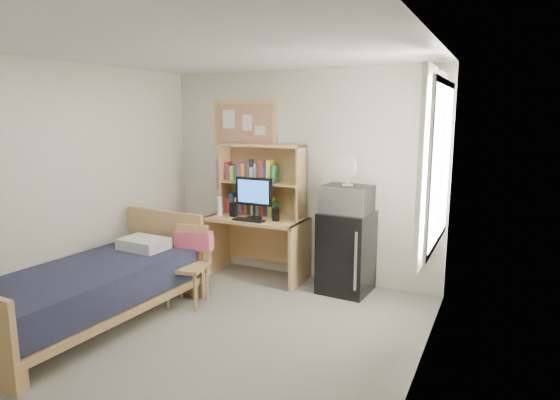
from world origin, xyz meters
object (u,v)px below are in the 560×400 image
at_px(desk, 257,248).
at_px(microwave, 347,199).
at_px(speaker_right, 276,214).
at_px(desk_fan, 348,172).
at_px(bulletin_board, 245,125).
at_px(mini_fridge, 346,252).
at_px(bed, 89,297).
at_px(speaker_left, 233,209).
at_px(monitor, 254,198).
at_px(desk_chair, 187,266).

height_order(desk, microwave, microwave).
bearing_deg(speaker_right, desk_fan, 4.43).
xyz_separation_m(bulletin_board, mini_fridge, (1.51, -0.28, -1.45)).
relative_size(mini_fridge, speaker_right, 5.84).
relative_size(desk, desk_fan, 4.08).
bearing_deg(bed, speaker_left, 77.93).
xyz_separation_m(bulletin_board, monitor, (0.33, -0.38, -0.88)).
bearing_deg(monitor, desk_fan, 3.30).
distance_m(bed, speaker_right, 2.26).
distance_m(bulletin_board, desk_chair, 2.06).
distance_m(speaker_right, microwave, 0.91).
bearing_deg(speaker_left, mini_fridge, 3.40).
xyz_separation_m(monitor, microwave, (1.17, 0.07, 0.07)).
bearing_deg(desk, microwave, 0.38).
bearing_deg(speaker_left, desk_fan, 2.63).
relative_size(speaker_left, speaker_right, 1.13).
xyz_separation_m(bed, desk_fan, (1.98, 1.96, 1.12)).
relative_size(microwave, desk_fan, 1.77).
height_order(mini_fridge, speaker_right, mini_fridge).
distance_m(mini_fridge, speaker_right, 0.96).
xyz_separation_m(bulletin_board, desk, (0.33, -0.32, -1.53)).
height_order(desk, desk_chair, desk_chair).
height_order(bed, microwave, microwave).
xyz_separation_m(bed, speaker_left, (0.50, 1.89, 0.58)).
xyz_separation_m(desk, desk_chair, (-0.25, -1.11, 0.04)).
height_order(bulletin_board, monitor, bulletin_board).
relative_size(mini_fridge, bed, 0.45).
height_order(bed, speaker_right, speaker_right).
distance_m(monitor, microwave, 1.18).
bearing_deg(desk_fan, microwave, 0.00).
distance_m(mini_fridge, speaker_left, 1.53).
bearing_deg(desk_chair, speaker_right, 50.23).
xyz_separation_m(mini_fridge, monitor, (-1.17, -0.09, 0.56)).
relative_size(mini_fridge, speaker_left, 5.18).
bearing_deg(desk_fan, speaker_right, -171.77).
xyz_separation_m(desk, desk_fan, (1.17, 0.01, 1.03)).
height_order(bulletin_board, desk, bulletin_board).
height_order(desk_chair, mini_fridge, mini_fridge).
distance_m(speaker_left, desk_fan, 1.57).
distance_m(bulletin_board, speaker_left, 1.12).
bearing_deg(bed, bulletin_board, 81.15).
height_order(speaker_left, microwave, microwave).
bearing_deg(bulletin_board, desk_chair, -86.81).
bearing_deg(bulletin_board, desk, -43.32).
relative_size(desk_chair, monitor, 1.66).
bearing_deg(mini_fridge, speaker_right, -170.48).
height_order(bulletin_board, speaker_right, bulletin_board).
bearing_deg(desk_fan, monitor, -172.90).
xyz_separation_m(speaker_right, desk_fan, (0.87, 0.07, 0.56)).
bearing_deg(mini_fridge, desk_chair, -137.84).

